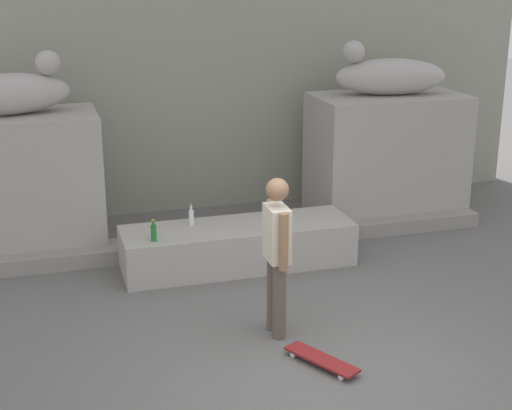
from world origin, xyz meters
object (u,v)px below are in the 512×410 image
statue_reclining_left (8,92)px  skateboard (321,359)px  statue_reclining_right (388,75)px  bottle_clear (191,217)px  skater (277,250)px  bottle_green (154,232)px

statue_reclining_left → skateboard: statue_reclining_left is taller
statue_reclining_left → statue_reclining_right: same height
statue_reclining_left → bottle_clear: 2.76m
bottle_clear → statue_reclining_right: bearing=19.6°
statue_reclining_right → statue_reclining_left: bearing=11.5°
skater → bottle_green: size_ratio=6.23×
statue_reclining_left → bottle_clear: bearing=-38.7°
bottle_green → skater: bearing=-58.9°
statue_reclining_right → skateboard: bearing=69.1°
skater → skateboard: bearing=16.3°
bottle_clear → bottle_green: bearing=-141.6°
bottle_clear → skateboard: bearing=-76.9°
bottle_clear → bottle_green: 0.69m
statue_reclining_left → bottle_clear: size_ratio=6.29×
skater → skateboard: 1.16m
skateboard → skater: bearing=167.2°
statue_reclining_left → bottle_green: bearing=-55.9°
statue_reclining_right → skateboard: size_ratio=2.10×
statue_reclining_left → skater: statue_reclining_left is taller
skateboard → bottle_green: (-1.19, 2.38, 0.58)m
statue_reclining_right → bottle_clear: size_ratio=6.31×
skater → statue_reclining_left: bearing=-141.2°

